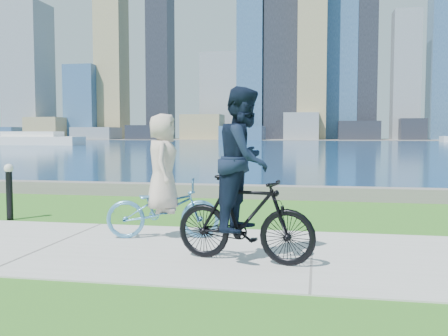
# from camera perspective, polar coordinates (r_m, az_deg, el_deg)

# --- Properties ---
(ground) EXTENTS (320.00, 320.00, 0.00)m
(ground) POSITION_cam_1_polar(r_m,az_deg,el_deg) (8.37, -18.91, -8.33)
(ground) COLOR #29661A
(ground) RESTS_ON ground
(concrete_path) EXTENTS (80.00, 3.50, 0.02)m
(concrete_path) POSITION_cam_1_polar(r_m,az_deg,el_deg) (8.36, -18.91, -8.26)
(concrete_path) COLOR #AAAAA5
(concrete_path) RESTS_ON ground
(seawall) EXTENTS (90.00, 0.50, 0.35)m
(seawall) POSITION_cam_1_polar(r_m,az_deg,el_deg) (14.00, -6.32, -2.51)
(seawall) COLOR slate
(seawall) RESTS_ON ground
(bay_water) EXTENTS (320.00, 131.00, 0.01)m
(bay_water) POSITION_cam_1_polar(r_m,az_deg,el_deg) (79.22, 7.70, 2.70)
(bay_water) COLOR navy
(bay_water) RESTS_ON ground
(far_shore) EXTENTS (320.00, 30.00, 0.12)m
(far_shore) POSITION_cam_1_polar(r_m,az_deg,el_deg) (137.17, 8.95, 3.24)
(far_shore) COLOR slate
(far_shore) RESTS_ON ground
(city_skyline) EXTENTS (179.45, 23.01, 76.00)m
(city_skyline) POSITION_cam_1_polar(r_m,az_deg,el_deg) (138.18, 8.81, 12.83)
(city_skyline) COLOR navy
(city_skyline) RESTS_ON ground
(ferry_near) EXTENTS (14.80, 4.23, 2.01)m
(ferry_near) POSITION_cam_1_polar(r_m,az_deg,el_deg) (78.99, -21.02, 3.07)
(ferry_near) COLOR white
(ferry_near) RESTS_ON ground
(bollard_lamp) EXTENTS (0.18, 0.18, 1.14)m
(bollard_lamp) POSITION_cam_1_polar(r_m,az_deg,el_deg) (10.96, -23.34, -2.10)
(bollard_lamp) COLOR black
(bollard_lamp) RESTS_ON ground
(cyclist_woman) EXTENTS (1.05, 1.96, 2.06)m
(cyclist_woman) POSITION_cam_1_polar(r_m,az_deg,el_deg) (8.30, -7.00, -2.76)
(cyclist_woman) COLOR #4F91C1
(cyclist_woman) RESTS_ON ground
(cyclist_man) EXTENTS (0.92, 2.02, 2.35)m
(cyclist_man) POSITION_cam_1_polar(r_m,az_deg,el_deg) (6.68, 2.34, -2.46)
(cyclist_man) COLOR black
(cyclist_man) RESTS_ON ground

